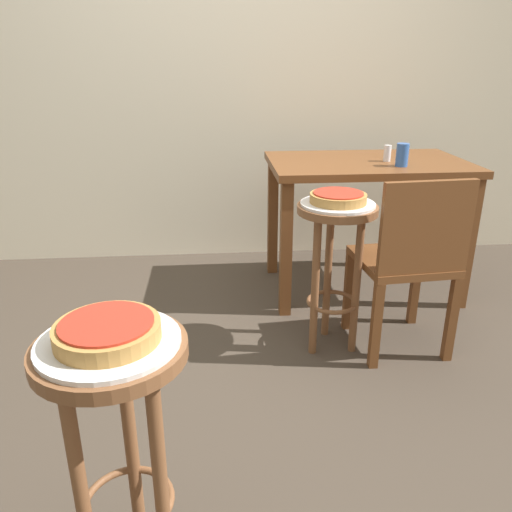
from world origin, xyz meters
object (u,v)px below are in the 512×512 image
object	(u,v)px
serving_plate_middle	(338,204)
condiment_shaker	(387,153)
pizza_middle	(338,198)
wooden_chair	(409,259)
pizza_foreground	(107,331)
serving_plate_foreground	(109,342)
cup_near_edge	(402,155)
dining_table	(366,182)
stool_foreground	(118,414)
stool_middle	(335,247)

from	to	relation	value
serving_plate_middle	condiment_shaker	size ratio (longest dim) A/B	3.72
pizza_middle	wooden_chair	distance (m)	0.43
pizza_foreground	serving_plate_middle	bearing A→B (deg)	54.21
serving_plate_foreground	cup_near_edge	distance (m)	2.00
cup_near_edge	condiment_shaker	world-z (taller)	cup_near_edge
serving_plate_middle	dining_table	distance (m)	0.72
stool_foreground	condiment_shaker	size ratio (longest dim) A/B	8.00
cup_near_edge	pizza_foreground	bearing A→B (deg)	-128.31
pizza_middle	wooden_chair	world-z (taller)	wooden_chair
cup_near_edge	wooden_chair	xyz separation A→B (m)	(-0.12, -0.54, -0.37)
condiment_shaker	pizza_middle	bearing A→B (deg)	-124.28
stool_foreground	pizza_middle	xyz separation A→B (m)	(0.79, 1.09, 0.23)
pizza_middle	dining_table	distance (m)	0.72
wooden_chair	stool_foreground	bearing A→B (deg)	-137.34
stool_foreground	cup_near_edge	xyz separation A→B (m)	(1.23, 1.56, 0.32)
serving_plate_foreground	wooden_chair	world-z (taller)	wooden_chair
serving_plate_foreground	condiment_shaker	size ratio (longest dim) A/B	3.69
stool_middle	cup_near_edge	bearing A→B (deg)	46.46
serving_plate_foreground	stool_middle	world-z (taller)	serving_plate_foreground
serving_plate_foreground	dining_table	size ratio (longest dim) A/B	0.30
serving_plate_middle	pizza_middle	bearing A→B (deg)	-90.00
serving_plate_foreground	dining_table	xyz separation A→B (m)	(1.11, 1.73, -0.06)
dining_table	wooden_chair	size ratio (longest dim) A/B	1.28
serving_plate_middle	dining_table	size ratio (longest dim) A/B	0.30
pizza_foreground	cup_near_edge	distance (m)	1.99
stool_middle	serving_plate_middle	bearing A→B (deg)	0.00
stool_foreground	serving_plate_foreground	bearing A→B (deg)	0.00
cup_near_edge	stool_foreground	bearing A→B (deg)	-128.31
pizza_foreground	wooden_chair	xyz separation A→B (m)	(1.11, 1.02, -0.27)
dining_table	wooden_chair	bearing A→B (deg)	-89.86
dining_table	condiment_shaker	distance (m)	0.19
pizza_foreground	serving_plate_middle	distance (m)	1.35
serving_plate_foreground	stool_foreground	bearing A→B (deg)	180.00
serving_plate_middle	pizza_middle	distance (m)	0.03
stool_middle	serving_plate_middle	size ratio (longest dim) A/B	2.15
wooden_chair	cup_near_edge	bearing A→B (deg)	77.05
serving_plate_middle	dining_table	world-z (taller)	dining_table
cup_near_edge	wooden_chair	world-z (taller)	cup_near_edge
condiment_shaker	stool_foreground	bearing A→B (deg)	-125.25
cup_near_edge	condiment_shaker	xyz separation A→B (m)	(-0.03, 0.14, -0.02)
serving_plate_foreground	pizza_foreground	xyz separation A→B (m)	(0.00, 0.00, 0.03)
pizza_foreground	serving_plate_middle	xyz separation A→B (m)	(0.79, 1.09, -0.03)
condiment_shaker	wooden_chair	size ratio (longest dim) A/B	0.10
stool_foreground	serving_plate_middle	xyz separation A→B (m)	(0.79, 1.09, 0.20)
pizza_middle	condiment_shaker	bearing A→B (deg)	55.72
stool_foreground	wooden_chair	xyz separation A→B (m)	(1.11, 1.02, -0.04)
stool_foreground	condiment_shaker	distance (m)	2.11
stool_middle	pizza_middle	distance (m)	0.23
serving_plate_middle	condiment_shaker	distance (m)	0.75
serving_plate_middle	wooden_chair	size ratio (longest dim) A/B	0.39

